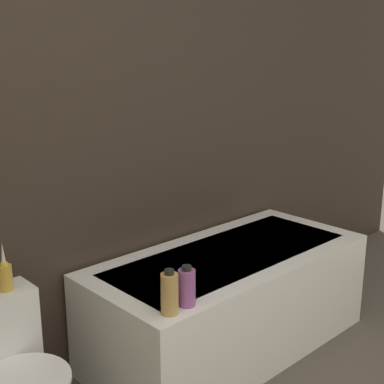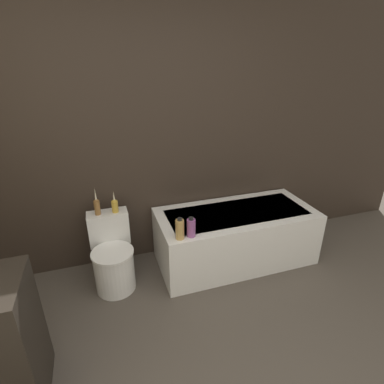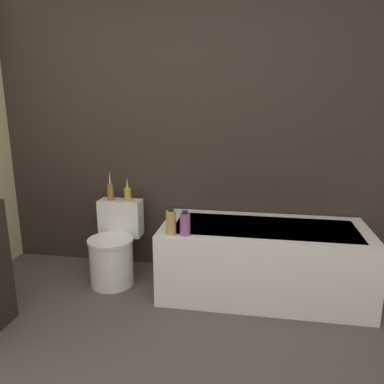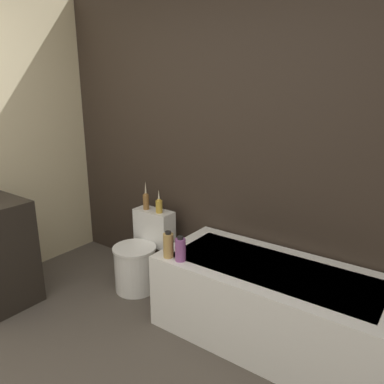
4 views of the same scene
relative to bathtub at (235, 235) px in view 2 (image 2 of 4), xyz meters
name	(u,v)px [view 2 (image 2 of 4)]	position (x,y,z in m)	size (l,w,h in m)	color
wall_back_tiled	(153,135)	(-0.73, 0.42, 1.02)	(6.40, 0.06, 2.60)	#332821
bathtub	(235,235)	(0.00, 0.00, 0.00)	(1.60, 0.73, 0.56)	white
toilet	(113,258)	(-1.25, 0.00, 0.00)	(0.38, 0.53, 0.66)	white
vase_gold	(97,206)	(-1.32, 0.18, 0.47)	(0.05, 0.05, 0.26)	olive
vase_silver	(115,205)	(-1.17, 0.18, 0.45)	(0.06, 0.06, 0.21)	gold
shampoo_bottle_tall	(180,229)	(-0.68, -0.29, 0.37)	(0.07, 0.07, 0.20)	tan
shampoo_bottle_short	(191,228)	(-0.58, -0.28, 0.36)	(0.08, 0.08, 0.18)	#8C4C8C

